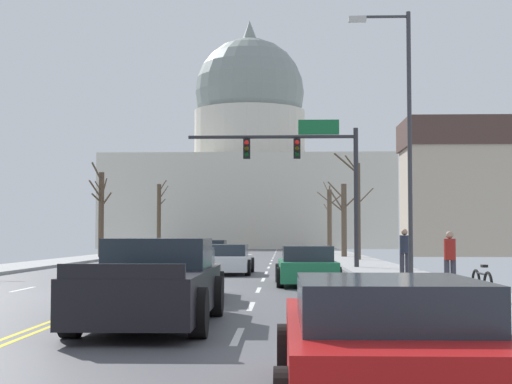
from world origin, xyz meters
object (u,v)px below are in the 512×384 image
object	(u,v)px
sedan_near_01	(307,267)
sedan_near_02	(180,275)
sedan_near_04	(382,348)
sedan_oncoming_02	(216,247)
sedan_oncoming_01	(162,248)
pedestrian_00	(405,251)
pickup_truck_near_03	(153,285)
street_lamp_right	(402,124)
bicycle_parked	(482,286)
sedan_oncoming_00	(123,252)
pedestrian_01	(450,256)
signal_gantry	(308,162)
sedan_near_00	(229,260)

from	to	relation	value
sedan_near_01	sedan_near_02	size ratio (longest dim) A/B	1.00
sedan_near_04	sedan_oncoming_02	bearing A→B (deg)	96.41
sedan_oncoming_01	pedestrian_00	bearing A→B (deg)	-67.54
sedan_near_02	pedestrian_00	xyz separation A→B (m)	(6.75, 7.35, 0.47)
pickup_truck_near_03	sedan_oncoming_02	xyz separation A→B (m)	(-3.61, 54.29, -0.16)
street_lamp_right	pickup_truck_near_03	distance (m)	12.83
pickup_truck_near_03	bicycle_parked	distance (m)	7.67
sedan_oncoming_00	sedan_near_04	bearing A→B (deg)	-74.93
sedan_near_02	pedestrian_01	world-z (taller)	pedestrian_01
signal_gantry	pedestrian_00	size ratio (longest dim) A/B	4.71
sedan_oncoming_00	sedan_oncoming_01	bearing A→B (deg)	88.89
sedan_oncoming_00	sedan_oncoming_01	xyz separation A→B (m)	(0.26, 13.38, 0.00)
sedan_oncoming_00	bicycle_parked	size ratio (longest dim) A/B	2.52
sedan_oncoming_00	sedan_oncoming_01	world-z (taller)	same
signal_gantry	bicycle_parked	bearing A→B (deg)	-79.94
sedan_near_04	sedan_near_02	bearing A→B (deg)	105.84
sedan_near_04	pedestrian_01	bearing A→B (deg)	75.91
sedan_near_00	sedan_near_01	bearing A→B (deg)	-66.38
sedan_near_04	bicycle_parked	bearing A→B (deg)	71.30
signal_gantry	sedan_near_02	world-z (taller)	signal_gantry
street_lamp_right	sedan_oncoming_01	distance (m)	37.67
sedan_near_01	sedan_near_02	world-z (taller)	sedan_near_02
sedan_near_00	sedan_oncoming_02	bearing A→B (deg)	95.84
sedan_near_01	street_lamp_right	bearing A→B (deg)	-15.03
street_lamp_right	pedestrian_00	xyz separation A→B (m)	(0.41, 2.46, -4.03)
pedestrian_00	sedan_oncoming_02	bearing A→B (deg)	103.72
sedan_near_00	pickup_truck_near_03	size ratio (longest dim) A/B	0.81
street_lamp_right	pickup_truck_near_03	world-z (taller)	street_lamp_right
sedan_near_02	pedestrian_01	distance (m)	8.21
sedan_near_04	pedestrian_01	xyz separation A→B (m)	(3.95, 15.75, 0.42)
pedestrian_01	sedan_near_04	bearing A→B (deg)	-104.09
sedan_oncoming_00	sedan_near_02	bearing A→B (deg)	-75.29
sedan_near_02	sedan_near_01	bearing A→B (deg)	59.57
street_lamp_right	signal_gantry	bearing A→B (deg)	102.54
pickup_truck_near_03	bicycle_parked	size ratio (longest dim) A/B	3.14
pickup_truck_near_03	pedestrian_00	size ratio (longest dim) A/B	3.31
sedan_near_00	sedan_near_04	bearing A→B (deg)	-82.77
pedestrian_00	sedan_near_01	bearing A→B (deg)	-154.05
street_lamp_right	sedan_near_04	bearing A→B (deg)	-99.36
signal_gantry	pickup_truck_near_03	world-z (taller)	signal_gantry
sedan_near_00	pedestrian_01	size ratio (longest dim) A/B	2.83
sedan_oncoming_02	pedestrian_00	size ratio (longest dim) A/B	2.79
sedan_oncoming_00	signal_gantry	bearing A→B (deg)	-43.15
sedan_oncoming_00	sedan_oncoming_02	distance (m)	22.51
sedan_oncoming_00	sedan_oncoming_02	xyz separation A→B (m)	(3.61, 22.22, -0.02)
sedan_near_01	pickup_truck_near_03	world-z (taller)	pickup_truck_near_03
sedan_near_01	sedan_near_02	xyz separation A→B (m)	(-3.35, -5.70, 0.01)
sedan_near_02	bicycle_parked	xyz separation A→B (m)	(7.03, -1.92, -0.11)
bicycle_parked	sedan_near_01	bearing A→B (deg)	115.78
sedan_near_00	sedan_near_01	size ratio (longest dim) A/B	0.99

